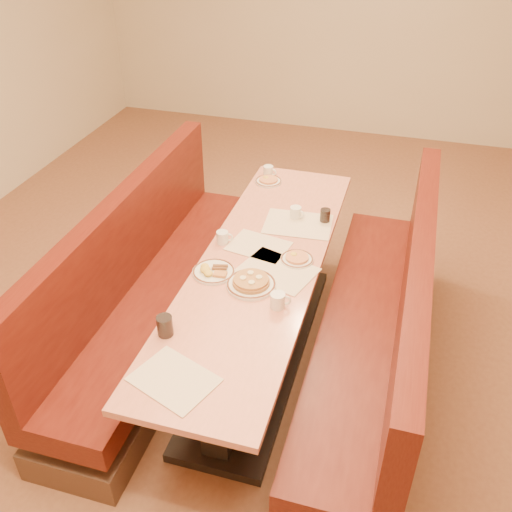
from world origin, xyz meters
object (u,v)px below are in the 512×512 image
(diner_table, at_px, (260,311))
(coffee_mug_a, at_px, (278,300))
(booth_left, at_px, (153,293))
(coffee_mug_b, at_px, (223,237))
(pancake_plate, at_px, (251,283))
(eggs_plate, at_px, (213,271))
(soda_tumbler_near, at_px, (165,326))
(coffee_mug_d, at_px, (269,171))
(booth_right, at_px, (377,335))
(coffee_mug_c, at_px, (296,212))
(soda_tumbler_mid, at_px, (325,216))

(diner_table, xyz_separation_m, coffee_mug_a, (0.20, -0.36, 0.42))
(booth_left, height_order, coffee_mug_b, booth_left)
(pancake_plate, bearing_deg, booth_left, 162.78)
(booth_left, distance_m, pancake_plate, 0.88)
(eggs_plate, height_order, soda_tumbler_near, soda_tumbler_near)
(eggs_plate, relative_size, coffee_mug_b, 2.37)
(coffee_mug_d, xyz_separation_m, soda_tumbler_near, (-0.03, -1.83, 0.01))
(booth_right, height_order, coffee_mug_b, booth_right)
(diner_table, xyz_separation_m, coffee_mug_d, (-0.25, 1.10, 0.42))
(coffee_mug_a, bearing_deg, coffee_mug_b, 117.90)
(booth_right, relative_size, coffee_mug_b, 24.38)
(booth_left, bearing_deg, coffee_mug_d, 66.16)
(pancake_plate, height_order, eggs_plate, pancake_plate)
(coffee_mug_b, bearing_deg, coffee_mug_c, 33.36)
(eggs_plate, xyz_separation_m, soda_tumbler_mid, (0.51, 0.74, 0.03))
(diner_table, relative_size, coffee_mug_b, 24.38)
(coffee_mug_b, distance_m, coffee_mug_d, 0.96)
(coffee_mug_a, relative_size, soda_tumbler_mid, 1.23)
(booth_left, height_order, soda_tumbler_mid, booth_left)
(coffee_mug_a, relative_size, coffee_mug_b, 1.09)
(diner_table, xyz_separation_m, pancake_plate, (0.02, -0.23, 0.40))
(coffee_mug_c, relative_size, coffee_mug_d, 0.98)
(coffee_mug_b, bearing_deg, eggs_plate, -96.89)
(coffee_mug_d, relative_size, soda_tumbler_mid, 1.15)
(booth_left, height_order, coffee_mug_a, booth_left)
(coffee_mug_a, distance_m, coffee_mug_b, 0.70)
(booth_right, relative_size, soda_tumbler_near, 22.74)
(booth_left, distance_m, eggs_plate, 0.67)
(booth_right, relative_size, coffee_mug_c, 24.28)
(booth_right, xyz_separation_m, coffee_mug_d, (-0.98, 1.10, 0.43))
(pancake_plate, relative_size, eggs_plate, 1.14)
(coffee_mug_b, relative_size, coffee_mug_d, 0.98)
(pancake_plate, bearing_deg, soda_tumbler_mid, 71.63)
(coffee_mug_d, bearing_deg, booth_right, -36.50)
(booth_right, xyz_separation_m, pancake_plate, (-0.72, -0.23, 0.41))
(diner_table, bearing_deg, coffee_mug_d, 102.64)
(booth_right, height_order, soda_tumbler_mid, booth_right)
(coffee_mug_c, bearing_deg, booth_right, -21.25)
(booth_left, bearing_deg, coffee_mug_b, 17.05)
(coffee_mug_a, bearing_deg, eggs_plate, 140.99)
(coffee_mug_c, xyz_separation_m, coffee_mug_d, (-0.33, 0.54, 0.00))
(coffee_mug_c, bearing_deg, coffee_mug_d, 141.43)
(eggs_plate, distance_m, coffee_mug_d, 1.28)
(eggs_plate, distance_m, coffee_mug_c, 0.80)
(diner_table, distance_m, eggs_plate, 0.49)
(pancake_plate, bearing_deg, coffee_mug_b, 128.22)
(coffee_mug_a, bearing_deg, soda_tumbler_near, -158.86)
(coffee_mug_c, height_order, soda_tumbler_near, soda_tumbler_near)
(coffee_mug_b, bearing_deg, booth_right, -23.52)
(diner_table, relative_size, booth_right, 1.00)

